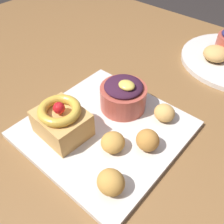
{
  "coord_description": "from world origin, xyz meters",
  "views": [
    {
      "loc": [
        0.23,
        -0.31,
        1.11
      ],
      "look_at": [
        0.0,
        -0.04,
        0.77
      ],
      "focal_mm": 39.95,
      "sensor_mm": 36.0,
      "label": 1
    }
  ],
  "objects_px": {
    "cake_slice": "(62,121)",
    "back_pastry": "(216,54)",
    "fritter_extra": "(111,182)",
    "berry_ramekin": "(123,95)",
    "fritter_middle": "(148,140)",
    "fritter_back": "(164,113)",
    "front_plate": "(105,130)",
    "fritter_front": "(113,142)"
  },
  "relations": [
    {
      "from": "front_plate",
      "to": "cake_slice",
      "type": "height_order",
      "value": "cake_slice"
    },
    {
      "from": "fritter_front",
      "to": "fritter_back",
      "type": "relative_size",
      "value": 1.04
    },
    {
      "from": "front_plate",
      "to": "fritter_front",
      "type": "distance_m",
      "value": 0.06
    },
    {
      "from": "back_pastry",
      "to": "fritter_extra",
      "type": "bearing_deg",
      "value": -85.33
    },
    {
      "from": "cake_slice",
      "to": "fritter_back",
      "type": "distance_m",
      "value": 0.2
    },
    {
      "from": "fritter_front",
      "to": "fritter_middle",
      "type": "height_order",
      "value": "fritter_middle"
    },
    {
      "from": "cake_slice",
      "to": "fritter_back",
      "type": "bearing_deg",
      "value": 51.47
    },
    {
      "from": "fritter_back",
      "to": "fritter_extra",
      "type": "xyz_separation_m",
      "value": [
        0.02,
        -0.19,
        0.0
      ]
    },
    {
      "from": "front_plate",
      "to": "fritter_extra",
      "type": "bearing_deg",
      "value": -44.33
    },
    {
      "from": "cake_slice",
      "to": "fritter_back",
      "type": "height_order",
      "value": "cake_slice"
    },
    {
      "from": "fritter_middle",
      "to": "back_pastry",
      "type": "distance_m",
      "value": 0.36
    },
    {
      "from": "berry_ramekin",
      "to": "back_pastry",
      "type": "height_order",
      "value": "berry_ramekin"
    },
    {
      "from": "front_plate",
      "to": "fritter_extra",
      "type": "distance_m",
      "value": 0.13
    },
    {
      "from": "berry_ramekin",
      "to": "back_pastry",
      "type": "bearing_deg",
      "value": 77.09
    },
    {
      "from": "cake_slice",
      "to": "berry_ramekin",
      "type": "height_order",
      "value": "cake_slice"
    },
    {
      "from": "cake_slice",
      "to": "back_pastry",
      "type": "xyz_separation_m",
      "value": [
        0.11,
        0.43,
        -0.01
      ]
    },
    {
      "from": "fritter_front",
      "to": "fritter_back",
      "type": "height_order",
      "value": "same"
    },
    {
      "from": "fritter_extra",
      "to": "cake_slice",
      "type": "bearing_deg",
      "value": 168.32
    },
    {
      "from": "fritter_front",
      "to": "fritter_back",
      "type": "xyz_separation_m",
      "value": [
        0.03,
        0.12,
        -0.0
      ]
    },
    {
      "from": "berry_ramekin",
      "to": "fritter_back",
      "type": "relative_size",
      "value": 2.27
    },
    {
      "from": "cake_slice",
      "to": "fritter_middle",
      "type": "relative_size",
      "value": 2.31
    },
    {
      "from": "cake_slice",
      "to": "fritter_front",
      "type": "bearing_deg",
      "value": 18.84
    },
    {
      "from": "berry_ramekin",
      "to": "fritter_front",
      "type": "height_order",
      "value": "berry_ramekin"
    },
    {
      "from": "fritter_front",
      "to": "fritter_middle",
      "type": "bearing_deg",
      "value": 43.53
    },
    {
      "from": "front_plate",
      "to": "cake_slice",
      "type": "xyz_separation_m",
      "value": [
        -0.05,
        -0.06,
        0.04
      ]
    },
    {
      "from": "fritter_extra",
      "to": "fritter_front",
      "type": "bearing_deg",
      "value": 128.4
    },
    {
      "from": "cake_slice",
      "to": "fritter_middle",
      "type": "bearing_deg",
      "value": 28.13
    },
    {
      "from": "fritter_middle",
      "to": "back_pastry",
      "type": "relative_size",
      "value": 0.66
    },
    {
      "from": "berry_ramekin",
      "to": "fritter_extra",
      "type": "xyz_separation_m",
      "value": [
        0.11,
        -0.16,
        -0.01
      ]
    },
    {
      "from": "front_plate",
      "to": "berry_ramekin",
      "type": "height_order",
      "value": "berry_ramekin"
    },
    {
      "from": "front_plate",
      "to": "fritter_front",
      "type": "height_order",
      "value": "fritter_front"
    },
    {
      "from": "front_plate",
      "to": "cake_slice",
      "type": "distance_m",
      "value": 0.09
    },
    {
      "from": "cake_slice",
      "to": "fritter_middle",
      "type": "xyz_separation_m",
      "value": [
        0.14,
        0.08,
        -0.01
      ]
    },
    {
      "from": "fritter_front",
      "to": "fritter_back",
      "type": "bearing_deg",
      "value": 76.95
    },
    {
      "from": "fritter_extra",
      "to": "back_pastry",
      "type": "relative_size",
      "value": 0.7
    },
    {
      "from": "fritter_middle",
      "to": "fritter_front",
      "type": "bearing_deg",
      "value": -136.47
    },
    {
      "from": "berry_ramekin",
      "to": "fritter_middle",
      "type": "relative_size",
      "value": 2.26
    },
    {
      "from": "fritter_middle",
      "to": "back_pastry",
      "type": "height_order",
      "value": "fritter_middle"
    },
    {
      "from": "fritter_middle",
      "to": "berry_ramekin",
      "type": "bearing_deg",
      "value": 150.91
    },
    {
      "from": "cake_slice",
      "to": "fritter_extra",
      "type": "bearing_deg",
      "value": -11.68
    },
    {
      "from": "berry_ramekin",
      "to": "fritter_back",
      "type": "distance_m",
      "value": 0.09
    },
    {
      "from": "fritter_front",
      "to": "back_pastry",
      "type": "distance_m",
      "value": 0.4
    }
  ]
}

